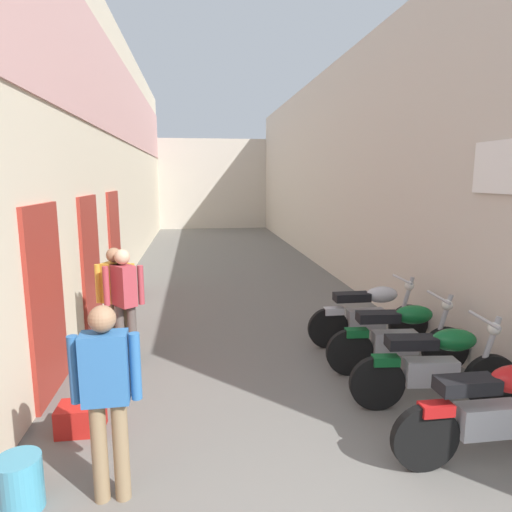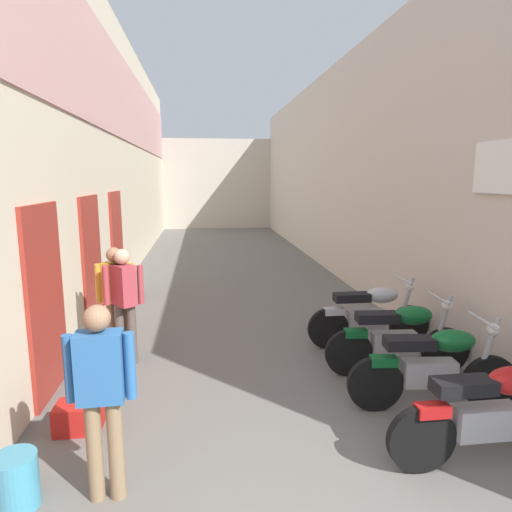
# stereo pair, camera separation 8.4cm
# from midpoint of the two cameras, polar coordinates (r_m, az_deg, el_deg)

# --- Properties ---
(ground_plane) EXTENTS (36.17, 36.17, 0.00)m
(ground_plane) POSITION_cam_midpoint_polar(r_m,az_deg,el_deg) (10.16, -2.81, -4.12)
(ground_plane) COLOR #66635E
(building_left) EXTENTS (0.45, 20.17, 6.01)m
(building_left) POSITION_cam_midpoint_polar(r_m,az_deg,el_deg) (11.92, -17.55, 12.20)
(building_left) COLOR beige
(building_left) RESTS_ON ground
(building_right) EXTENTS (0.45, 20.17, 5.28)m
(building_right) POSITION_cam_midpoint_polar(r_m,az_deg,el_deg) (12.35, 9.48, 10.64)
(building_right) COLOR beige
(building_right) RESTS_ON ground
(building_far_end) EXTENTS (8.18, 2.00, 4.31)m
(building_far_end) POSITION_cam_midpoint_polar(r_m,az_deg,el_deg) (22.91, -5.74, 9.18)
(building_far_end) COLOR beige
(building_far_end) RESTS_ON ground
(motorcycle_nearest) EXTENTS (1.85, 0.58, 1.04)m
(motorcycle_nearest) POSITION_cam_midpoint_polar(r_m,az_deg,el_deg) (4.54, 27.84, -17.11)
(motorcycle_nearest) COLOR black
(motorcycle_nearest) RESTS_ON ground
(motorcycle_second) EXTENTS (1.85, 0.58, 1.04)m
(motorcycle_second) POSITION_cam_midpoint_polar(r_m,az_deg,el_deg) (5.27, 21.67, -12.83)
(motorcycle_second) COLOR black
(motorcycle_second) RESTS_ON ground
(motorcycle_third) EXTENTS (1.85, 0.58, 1.04)m
(motorcycle_third) POSITION_cam_midpoint_polar(r_m,az_deg,el_deg) (6.00, 17.50, -9.76)
(motorcycle_third) COLOR black
(motorcycle_third) RESTS_ON ground
(motorcycle_fourth) EXTENTS (1.85, 0.58, 1.04)m
(motorcycle_fourth) POSITION_cam_midpoint_polar(r_m,az_deg,el_deg) (6.84, 14.04, -7.13)
(motorcycle_fourth) COLOR black
(motorcycle_fourth) RESTS_ON ground
(pedestrian_by_doorway) EXTENTS (0.52, 0.21, 1.57)m
(pedestrian_by_doorway) POSITION_cam_midpoint_polar(r_m,az_deg,el_deg) (3.67, -19.25, -15.87)
(pedestrian_by_doorway) COLOR #8C7251
(pedestrian_by_doorway) RESTS_ON ground
(pedestrian_mid_alley) EXTENTS (0.52, 0.39, 1.57)m
(pedestrian_mid_alley) POSITION_cam_midpoint_polar(r_m,az_deg,el_deg) (6.14, -16.89, -5.21)
(pedestrian_mid_alley) COLOR #564C47
(pedestrian_mid_alley) RESTS_ON ground
(pedestrian_further_down) EXTENTS (0.52, 0.33, 1.57)m
(pedestrian_further_down) POSITION_cam_midpoint_polar(r_m,az_deg,el_deg) (6.30, -17.85, -4.85)
(pedestrian_further_down) COLOR #8C7251
(pedestrian_further_down) RESTS_ON ground
(water_jug_near_door) EXTENTS (0.34, 0.34, 0.42)m
(water_jug_near_door) POSITION_cam_midpoint_polar(r_m,az_deg,el_deg) (4.18, -28.61, -24.24)
(water_jug_near_door) COLOR #4299B7
(water_jug_near_door) RESTS_ON ground
(plastic_crate) EXTENTS (0.44, 0.32, 0.28)m
(plastic_crate) POSITION_cam_midpoint_polar(r_m,az_deg,el_deg) (5.00, -21.97, -18.69)
(plastic_crate) COLOR red
(plastic_crate) RESTS_ON ground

